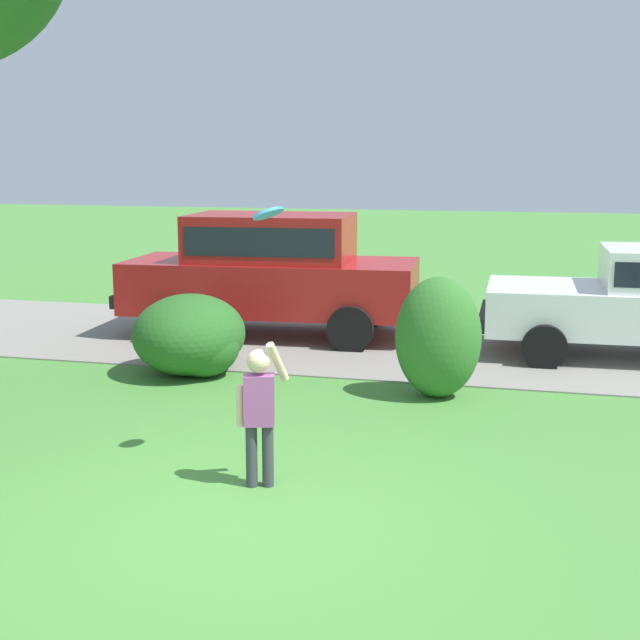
% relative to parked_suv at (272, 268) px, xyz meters
% --- Properties ---
extents(ground_plane, '(80.00, 80.00, 0.00)m').
position_rel_parked_suv_xyz_m(ground_plane, '(1.88, -7.04, -1.08)').
color(ground_plane, '#478438').
extents(driveway_strip, '(28.00, 4.40, 0.02)m').
position_rel_parked_suv_xyz_m(driveway_strip, '(1.88, -0.24, -1.07)').
color(driveway_strip, gray).
rests_on(driveway_strip, ground).
extents(shrub_near_tree, '(1.44, 1.61, 1.05)m').
position_rel_parked_suv_xyz_m(shrub_near_tree, '(-0.25, -2.65, -0.58)').
color(shrub_near_tree, '#286023').
rests_on(shrub_near_tree, ground).
extents(shrub_centre_left, '(1.01, 0.89, 1.43)m').
position_rel_parked_suv_xyz_m(shrub_centre_left, '(2.97, -2.96, -0.36)').
color(shrub_centre_left, '#33702B').
rests_on(shrub_centre_left, ground).
extents(parked_suv, '(4.81, 2.34, 1.92)m').
position_rel_parked_suv_xyz_m(parked_suv, '(0.00, 0.00, 0.00)').
color(parked_suv, maroon).
rests_on(parked_suv, ground).
extents(child_thrower, '(0.41, 0.34, 1.29)m').
position_rel_parked_suv_xyz_m(child_thrower, '(1.84, -6.20, -0.36)').
color(child_thrower, '#383842').
rests_on(child_thrower, ground).
extents(frisbee, '(0.29, 0.28, 0.17)m').
position_rel_parked_suv_xyz_m(frisbee, '(1.78, -5.71, 1.24)').
color(frisbee, '#337FDB').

